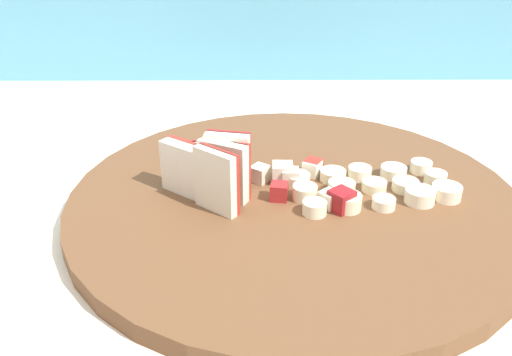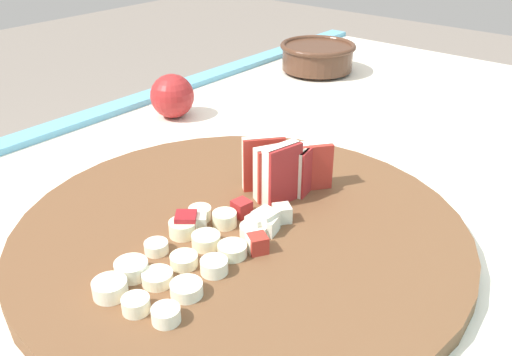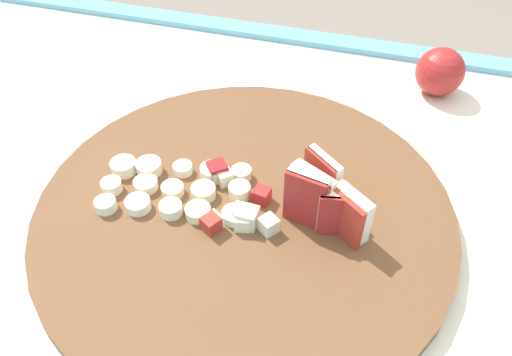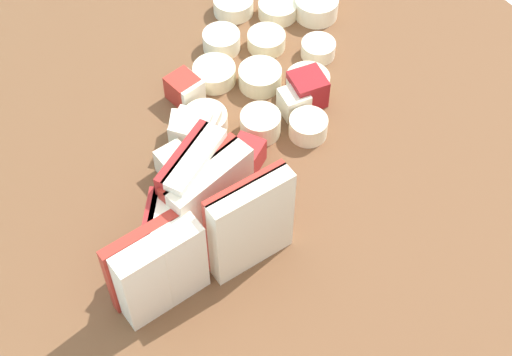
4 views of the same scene
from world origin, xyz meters
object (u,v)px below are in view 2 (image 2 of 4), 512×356
at_px(apple_wedge_fan, 287,169).
at_px(apple_dice_pile, 242,224).
at_px(cutting_board, 241,234).
at_px(banana_slice_rows, 182,257).
at_px(whole_apple, 172,96).
at_px(ceramic_bowl, 317,56).

xyz_separation_m(apple_wedge_fan, apple_dice_pile, (0.09, 0.01, -0.02)).
height_order(cutting_board, banana_slice_rows, banana_slice_rows).
bearing_deg(apple_dice_pile, whole_apple, -122.27).
xyz_separation_m(apple_dice_pile, whole_apple, (-0.20, -0.32, 0.01)).
bearing_deg(apple_wedge_fan, ceramic_bowl, -149.62).
relative_size(banana_slice_rows, whole_apple, 2.57).
bearing_deg(banana_slice_rows, ceramic_bowl, -156.26).
height_order(apple_wedge_fan, apple_dice_pile, apple_wedge_fan).
height_order(apple_dice_pile, ceramic_bowl, ceramic_bowl).
xyz_separation_m(cutting_board, apple_wedge_fan, (-0.08, -0.01, 0.04)).
xyz_separation_m(cutting_board, banana_slice_rows, (0.08, 0.00, 0.02)).
distance_m(apple_wedge_fan, whole_apple, 0.32).
height_order(apple_dice_pile, whole_apple, whole_apple).
bearing_deg(ceramic_bowl, apple_dice_pile, 27.20).
relative_size(apple_dice_pile, whole_apple, 1.52).
distance_m(apple_wedge_fan, apple_dice_pile, 0.09).
height_order(apple_wedge_fan, ceramic_bowl, apple_wedge_fan).
xyz_separation_m(banana_slice_rows, whole_apple, (-0.28, -0.31, 0.01)).
bearing_deg(apple_dice_pile, banana_slice_rows, -5.61).
distance_m(apple_dice_pile, ceramic_bowl, 0.61).
bearing_deg(cutting_board, ceramic_bowl, -153.17).
bearing_deg(ceramic_bowl, apple_wedge_fan, 30.38).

